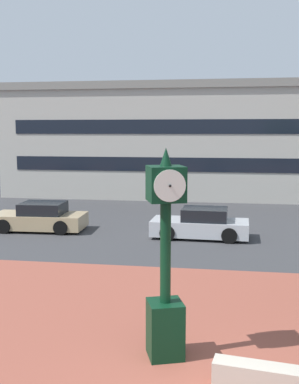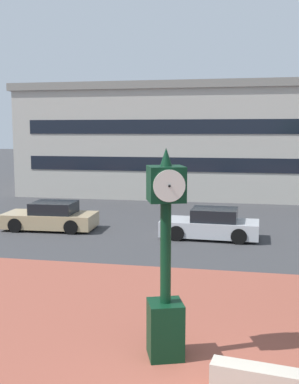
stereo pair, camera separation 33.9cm
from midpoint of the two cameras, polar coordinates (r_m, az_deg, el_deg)
name	(u,v)px [view 1 (the left image)]	position (r m, az deg, el deg)	size (l,w,h in m)	color
plaza_brick_paving	(222,359)	(9.98, 7.85, -19.51)	(44.00, 12.13, 0.01)	brown
street_clock	(165,269)	(9.34, 0.90, -9.38)	(0.87, 0.90, 4.20)	black
car_street_mid	(201,225)	(19.96, 5.80, -3.97)	(4.13, 1.93, 1.28)	#B7BABF
car_street_far	(40,218)	(21.97, -13.65, -3.08)	(4.26, 2.09, 1.28)	tan
civic_building	(196,139)	(37.26, 5.43, 6.41)	(25.98, 15.78, 7.65)	#B2ADA3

